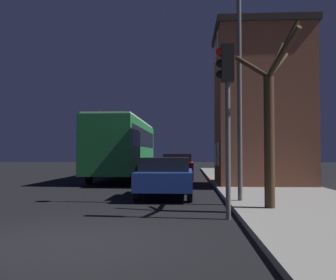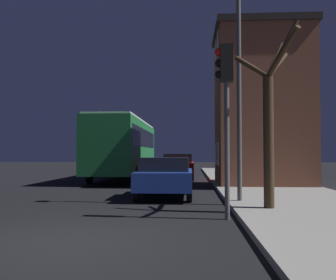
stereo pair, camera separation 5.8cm
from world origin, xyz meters
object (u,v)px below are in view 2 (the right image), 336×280
object	(u,v)px
traffic_light	(225,93)
bus	(125,144)
streetlamp	(228,52)
bare_tree	(270,117)
car_near_lane	(165,176)
car_mid_lane	(178,166)

from	to	relation	value
traffic_light	bus	size ratio (longest dim) A/B	0.37
streetlamp	bare_tree	bearing A→B (deg)	-57.17
bare_tree	traffic_light	bearing A→B (deg)	-141.75
car_near_lane	car_mid_lane	world-z (taller)	car_mid_lane
bare_tree	bus	distance (m)	14.15
bus	car_near_lane	world-z (taller)	bus
bare_tree	streetlamp	bearing A→B (deg)	122.83
traffic_light	bus	world-z (taller)	traffic_light
streetlamp	car_near_lane	distance (m)	4.76
car_mid_lane	car_near_lane	bearing A→B (deg)	-91.08
bus	car_mid_lane	distance (m)	3.57
bus	car_mid_lane	world-z (taller)	bus
streetlamp	bus	size ratio (longest dim) A/B	0.59
bare_tree	car_mid_lane	xyz separation A→B (m)	(-2.82, 12.34, -1.73)
traffic_light	car_near_lane	bearing A→B (deg)	111.85
streetlamp	car_near_lane	world-z (taller)	streetlamp
traffic_light	car_mid_lane	world-z (taller)	traffic_light
streetlamp	car_mid_lane	distance (m)	11.68
bare_tree	car_mid_lane	size ratio (longest dim) A/B	1.27
traffic_light	car_mid_lane	bearing A→B (deg)	96.63
bus	car_near_lane	distance (m)	10.06
traffic_light	car_mid_lane	xyz separation A→B (m)	(-1.55, 13.34, -2.20)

